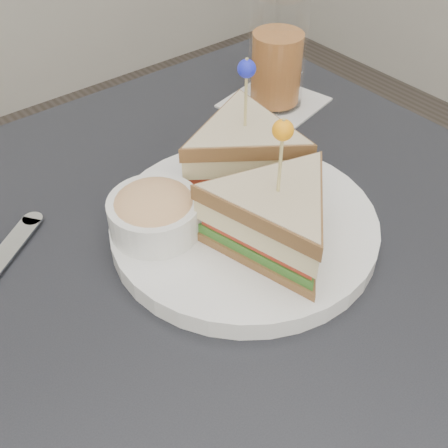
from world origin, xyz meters
TOP-DOWN VIEW (x-y plane):
  - table at (0.00, 0.00)m, footprint 0.80×0.80m
  - plate_meal at (0.06, 0.03)m, footprint 0.34×0.34m
  - drink_set at (0.26, 0.21)m, footprint 0.15×0.15m

SIDE VIEW (x-z plane):
  - table at x=0.00m, z-range 0.30..1.05m
  - plate_meal at x=0.06m, z-range 0.71..0.88m
  - drink_set at x=0.26m, z-range 0.74..0.90m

